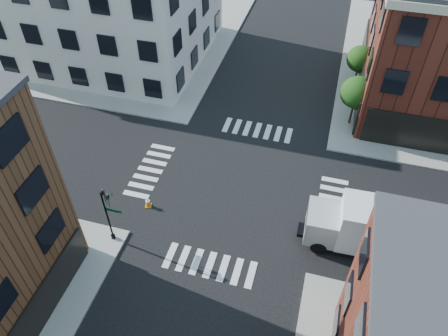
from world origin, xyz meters
TOP-DOWN VIEW (x-y plane):
  - ground at (0.00, 0.00)m, footprint 120.00×120.00m
  - sidewalk_nw at (-21.00, 21.00)m, footprint 30.00×30.00m
  - tree_near at (7.56, 9.98)m, footprint 2.69×2.69m
  - tree_far at (7.56, 15.98)m, footprint 2.43×2.43m
  - signal_pole at (-6.72, -6.68)m, footprint 1.29×1.24m
  - box_truck at (9.73, -2.89)m, footprint 8.61×2.90m
  - traffic_cone at (-5.70, -3.47)m, footprint 0.53×0.53m

SIDE VIEW (x-z plane):
  - ground at x=0.00m, z-range 0.00..0.00m
  - sidewalk_nw at x=-21.00m, z-range 0.00..0.15m
  - traffic_cone at x=-5.70m, z-range -0.01..0.79m
  - box_truck at x=9.73m, z-range 0.08..3.93m
  - signal_pole at x=-6.72m, z-range 0.56..5.16m
  - tree_far at x=7.56m, z-range 0.84..4.91m
  - tree_near at x=7.56m, z-range 0.91..5.41m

